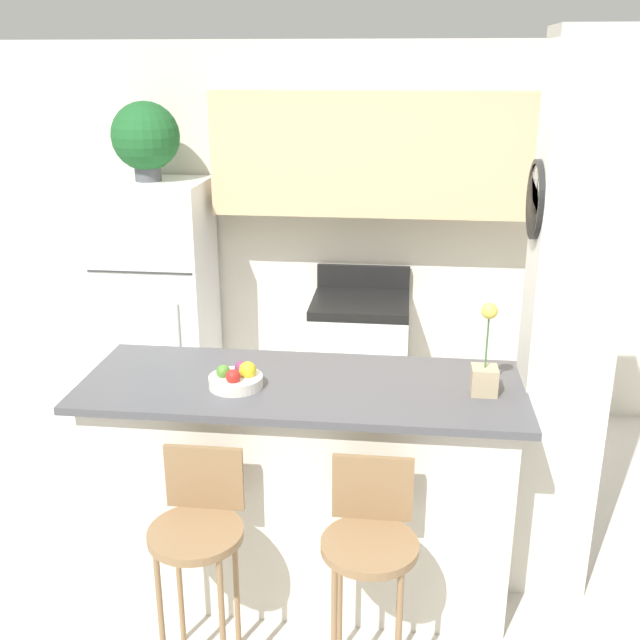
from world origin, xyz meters
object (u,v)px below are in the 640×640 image
(potted_plant_on_fridge, at_px, (146,138))
(orchid_vase, at_px, (485,368))
(stove_range, at_px, (359,362))
(bar_stool_left, at_px, (199,531))
(refrigerator, at_px, (158,303))
(bar_stool_right, at_px, (370,543))
(fruit_bowl, at_px, (237,378))

(potted_plant_on_fridge, height_order, orchid_vase, potted_plant_on_fridge)
(stove_range, distance_m, potted_plant_on_fridge, 2.04)
(bar_stool_left, xyz_separation_m, orchid_vase, (1.14, 0.54, 0.54))
(refrigerator, xyz_separation_m, bar_stool_right, (1.59, -2.27, -0.21))
(orchid_vase, bearing_deg, potted_plant_on_fridge, 139.72)
(bar_stool_right, bearing_deg, fruit_bowl, 142.14)
(bar_stool_left, height_order, bar_stool_right, same)
(refrigerator, distance_m, orchid_vase, 2.69)
(stove_range, relative_size, orchid_vase, 2.60)
(bar_stool_left, relative_size, bar_stool_right, 1.00)
(refrigerator, height_order, fruit_bowl, refrigerator)
(potted_plant_on_fridge, relative_size, orchid_vase, 1.22)
(bar_stool_right, bearing_deg, stove_range, 94.70)
(fruit_bowl, bearing_deg, bar_stool_left, -97.49)
(refrigerator, relative_size, bar_stool_right, 1.78)
(refrigerator, relative_size, bar_stool_left, 1.78)
(potted_plant_on_fridge, bearing_deg, bar_stool_left, -68.40)
(refrigerator, distance_m, bar_stool_right, 2.77)
(stove_range, relative_size, potted_plant_on_fridge, 2.12)
(refrigerator, relative_size, orchid_vase, 4.06)
(bar_stool_left, xyz_separation_m, potted_plant_on_fridge, (-0.90, 2.27, 1.32))
(stove_range, bearing_deg, fruit_bowl, -103.77)
(orchid_vase, bearing_deg, bar_stool_left, -154.75)
(fruit_bowl, bearing_deg, bar_stool_right, -37.86)
(potted_plant_on_fridge, xyz_separation_m, orchid_vase, (2.04, -1.73, -0.78))
(refrigerator, bearing_deg, fruit_bowl, -61.64)
(stove_range, distance_m, bar_stool_right, 2.28)
(orchid_vase, height_order, fruit_bowl, orchid_vase)
(bar_stool_right, height_order, orchid_vase, orchid_vase)
(refrigerator, bearing_deg, bar_stool_left, -68.40)
(orchid_vase, bearing_deg, stove_range, 110.28)
(stove_range, xyz_separation_m, fruit_bowl, (-0.44, -1.79, 0.63))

